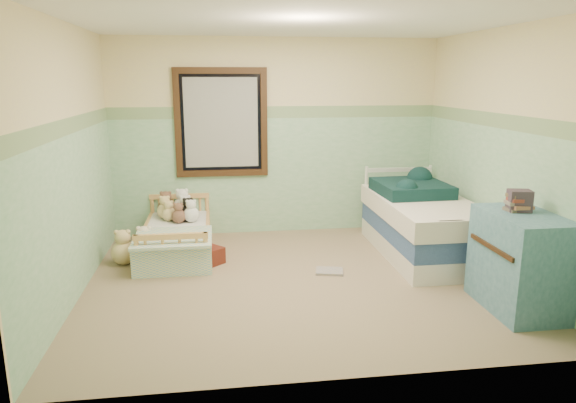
{
  "coord_description": "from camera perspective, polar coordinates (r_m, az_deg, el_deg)",
  "views": [
    {
      "loc": [
        -0.78,
        -4.89,
        1.99
      ],
      "look_at": [
        -0.05,
        0.35,
        0.74
      ],
      "focal_mm": 32.49,
      "sensor_mm": 36.0,
      "label": 1
    }
  ],
  "objects": [
    {
      "name": "toddler_mattress",
      "position": [
        6.2,
        -12.11,
        -3.27
      ],
      "size": [
        0.69,
        1.45,
        0.12
      ],
      "primitive_type": "cube",
      "color": "silver",
      "rests_on": "toddler_bed_frame"
    },
    {
      "name": "ceiling",
      "position": [
        4.97,
        1.17,
        19.27
      ],
      "size": [
        4.2,
        3.6,
        0.02
      ],
      "primitive_type": "cube",
      "color": "white",
      "rests_on": "wall_back"
    },
    {
      "name": "teal_blanket",
      "position": [
        6.33,
        13.34,
        1.44
      ],
      "size": [
        0.8,
        0.85,
        0.14
      ],
      "primitive_type": "cube",
      "rotation": [
        0.0,
        0.0,
        0.03
      ],
      "color": "black",
      "rests_on": "twin_mattress"
    },
    {
      "name": "window_blinds",
      "position": [
        6.68,
        -7.31,
        8.54
      ],
      "size": [
        0.92,
        0.01,
        1.12
      ],
      "primitive_type": "cube",
      "color": "#B5B5B1",
      "rests_on": "window_frame"
    },
    {
      "name": "border_strip",
      "position": [
        6.73,
        -1.29,
        9.75
      ],
      "size": [
        4.2,
        0.01,
        0.15
      ],
      "primitive_type": "cube",
      "color": "#396844",
      "rests_on": "wall_back"
    },
    {
      "name": "dresser",
      "position": [
        5.0,
        24.02,
        -6.07
      ],
      "size": [
        0.54,
        0.87,
        0.87
      ],
      "primitive_type": "cube",
      "color": "#336279",
      "rests_on": "floor"
    },
    {
      "name": "toddler_bed_frame",
      "position": [
        6.25,
        -12.04,
        -4.65
      ],
      "size": [
        0.76,
        1.51,
        0.19
      ],
      "primitive_type": "cube",
      "color": "tan",
      "rests_on": "floor"
    },
    {
      "name": "wainscot_mint",
      "position": [
        6.83,
        -1.26,
        2.82
      ],
      "size": [
        4.2,
        0.01,
        1.5
      ],
      "primitive_type": "cube",
      "color": "#76B084",
      "rests_on": "floor"
    },
    {
      "name": "extra_plush_0",
      "position": [
        6.32,
        -11.88,
        -1.58
      ],
      "size": [
        0.17,
        0.17,
        0.17
      ],
      "primitive_type": "sphere",
      "color": "brown",
      "rests_on": "toddler_mattress"
    },
    {
      "name": "window_frame",
      "position": [
        6.67,
        -7.31,
        8.53
      ],
      "size": [
        1.16,
        0.06,
        1.36
      ],
      "primitive_type": "cube",
      "color": "#352012",
      "rests_on": "wall_back"
    },
    {
      "name": "book_stack",
      "position": [
        4.94,
        23.99,
        0.08
      ],
      "size": [
        0.22,
        0.18,
        0.19
      ],
      "primitive_type": "cube",
      "rotation": [
        0.0,
        0.0,
        -0.22
      ],
      "color": "#441F1F",
      "rests_on": "dresser"
    },
    {
      "name": "plush_bed_tan",
      "position": [
        6.44,
        -12.89,
        -1.35
      ],
      "size": [
        0.17,
        0.17,
        0.17
      ],
      "primitive_type": "sphere",
      "color": "#E5C785",
      "rests_on": "toddler_mattress"
    },
    {
      "name": "plush_bed_brown",
      "position": [
        6.66,
        -13.17,
        -0.69
      ],
      "size": [
        0.22,
        0.22,
        0.22
      ],
      "primitive_type": "sphere",
      "color": "brown",
      "rests_on": "toddler_mattress"
    },
    {
      "name": "patchwork_quilt",
      "position": [
        5.73,
        -12.46,
        -3.88
      ],
      "size": [
        0.82,
        0.76,
        0.03
      ],
      "primitive_type": "cube",
      "color": "#70B0D3",
      "rests_on": "toddler_mattress"
    },
    {
      "name": "wall_left",
      "position": [
        5.12,
        -22.87,
        3.92
      ],
      "size": [
        0.04,
        3.6,
        2.5
      ],
      "primitive_type": "cube",
      "color": "beige",
      "rests_on": "floor"
    },
    {
      "name": "floor_book",
      "position": [
        5.55,
        4.56,
        -7.61
      ],
      "size": [
        0.33,
        0.28,
        0.03
      ],
      "primitive_type": "cube",
      "rotation": [
        0.0,
        0.0,
        -0.23
      ],
      "color": "gold",
      "rests_on": "floor"
    },
    {
      "name": "twin_boxspring",
      "position": [
        6.17,
        14.56,
        -2.75
      ],
      "size": [
        0.92,
        1.83,
        0.22
      ],
      "primitive_type": "cube",
      "color": "navy",
      "rests_on": "twin_bed_frame"
    },
    {
      "name": "wall_back",
      "position": [
        6.77,
        -1.29,
        7.01
      ],
      "size": [
        4.2,
        0.04,
        2.5
      ],
      "primitive_type": "cube",
      "color": "beige",
      "rests_on": "floor"
    },
    {
      "name": "red_pillow",
      "position": [
        5.82,
        -8.74,
        -5.92
      ],
      "size": [
        0.39,
        0.38,
        0.18
      ],
      "primitive_type": "cube",
      "rotation": [
        0.0,
        0.0,
        0.74
      ],
      "color": "maroon",
      "rests_on": "floor"
    },
    {
      "name": "plush_bed_white",
      "position": [
        6.64,
        -11.46,
        -0.56
      ],
      "size": [
        0.23,
        0.23,
        0.23
      ],
      "primitive_type": "sphere",
      "color": "white",
      "rests_on": "toddler_mattress"
    },
    {
      "name": "twin_bed_frame",
      "position": [
        6.24,
        14.45,
        -4.7
      ],
      "size": [
        0.92,
        1.83,
        0.22
      ],
      "primitive_type": "cube",
      "color": "white",
      "rests_on": "floor"
    },
    {
      "name": "wall_right",
      "position": [
        5.72,
        22.45,
        4.84
      ],
      "size": [
        0.04,
        3.6,
        2.5
      ],
      "primitive_type": "cube",
      "color": "beige",
      "rests_on": "floor"
    },
    {
      "name": "twin_mattress",
      "position": [
        6.12,
        14.68,
        -0.77
      ],
      "size": [
        0.95,
        1.87,
        0.22
      ],
      "primitive_type": "cube",
      "color": "silver",
      "rests_on": "twin_boxspring"
    },
    {
      "name": "extra_plush_1",
      "position": [
        6.34,
        -10.53,
        -1.41
      ],
      "size": [
        0.19,
        0.19,
        0.19
      ],
      "primitive_type": "sphere",
      "color": "white",
      "rests_on": "toddler_mattress"
    },
    {
      "name": "extra_plush_3",
      "position": [
        6.49,
        -11.15,
        -1.01
      ],
      "size": [
        0.2,
        0.2,
        0.2
      ],
      "primitive_type": "sphere",
      "color": "white",
      "rests_on": "toddler_mattress"
    },
    {
      "name": "floor",
      "position": [
        5.34,
        1.04,
        -8.73
      ],
      "size": [
        4.2,
        3.6,
        0.02
      ],
      "primitive_type": "cube",
      "color": "brown",
      "rests_on": "ground"
    },
    {
      "name": "extra_plush_2",
      "position": [
        6.56,
        -13.29,
        -1.01
      ],
      "size": [
        0.19,
        0.19,
        0.19
      ],
      "primitive_type": "sphere",
      "color": "#E5C785",
      "rests_on": "toddler_mattress"
    },
    {
      "name": "wall_front",
      "position": [
        3.27,
        6.04,
        0.1
      ],
      "size": [
        4.2,
        0.04,
        2.5
      ],
      "primitive_type": "cube",
      "color": "beige",
      "rests_on": "floor"
    },
    {
      "name": "plush_floor_tan",
      "position": [
        6.01,
        -17.54,
        -5.35
      ],
      "size": [
        0.27,
        0.27,
        0.27
      ],
      "primitive_type": "sphere",
      "color": "#E5C785",
      "rests_on": "floor"
    },
    {
      "name": "plush_floor_cream",
      "position": [
        6.13,
        -15.39,
        -4.9
      ],
      "size": [
        0.26,
        0.26,
        0.26
      ],
      "primitive_type": "sphere",
      "color": "#F2E0C3",
      "rests_on": "floor"
    },
    {
      "name": "plush_bed_dark",
      "position": [
        6.43,
        -10.85,
        -1.2
      ],
      "size": [
        0.19,
        0.19,
        0.19
      ],
      "primitive_type": "sphere",
      "color": "black",
      "rests_on": "toddler_mattress"
    }
  ]
}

